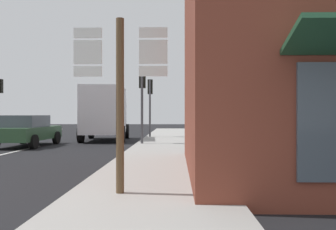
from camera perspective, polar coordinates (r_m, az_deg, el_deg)
The scene contains 8 objects.
ground_plane at distance 16.51m, azimuth -22.10°, elevation -5.17°, with size 80.00×80.00×0.00m, color black.
sidewalk_right at distance 13.17m, azimuth -0.58°, elevation -6.20°, with size 2.98×44.00×0.14m, color #9E9B96.
sedan_far at distance 18.36m, azimuth -21.25°, elevation -2.26°, with size 2.09×4.26×1.47m.
delivery_truck at distance 21.13m, azimuth -9.86°, elevation 0.48°, with size 2.77×5.14×3.05m.
route_sign_post at distance 6.43m, azimuth -7.53°, elevation 3.60°, with size 1.66×0.14×3.20m.
traffic_light_far_left at distance 25.89m, azimuth -24.95°, elevation 2.96°, with size 0.30×0.49×3.79m.
traffic_light_far_right at distance 22.41m, azimuth -2.83°, elevation 3.18°, with size 0.30×0.49×3.66m.
traffic_light_near_right at distance 17.34m, azimuth -4.07°, elevation 4.08°, with size 0.30×0.49×3.67m.
Camera 1 is at (6.55, -5.08, 1.52)m, focal length 38.77 mm.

